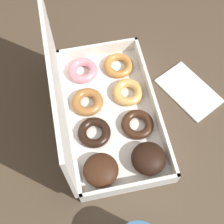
{
  "coord_description": "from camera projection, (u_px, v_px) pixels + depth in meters",
  "views": [
    {
      "loc": [
        -0.39,
        0.15,
        1.45
      ],
      "look_at": [
        -0.03,
        0.08,
        0.75
      ],
      "focal_mm": 50.0,
      "sensor_mm": 36.0,
      "label": 1
    }
  ],
  "objects": [
    {
      "name": "ground_plane",
      "position": [
        126.0,
        177.0,
        1.47
      ],
      "size": [
        8.0,
        8.0,
        0.0
      ],
      "primitive_type": "plane",
      "color": "#2D2826"
    },
    {
      "name": "dining_table",
      "position": [
        135.0,
        116.0,
        0.91
      ],
      "size": [
        1.23,
        0.96,
        0.72
      ],
      "color": "#4C3D2D",
      "rests_on": "ground_plane"
    },
    {
      "name": "donut_box",
      "position": [
        102.0,
        113.0,
        0.76
      ],
      "size": [
        0.4,
        0.24,
        0.28
      ],
      "color": "silver",
      "rests_on": "dining_table"
    },
    {
      "name": "paper_napkin",
      "position": [
        189.0,
        91.0,
        0.84
      ],
      "size": [
        0.19,
        0.17,
        0.01
      ],
      "color": "white",
      "rests_on": "dining_table"
    }
  ]
}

